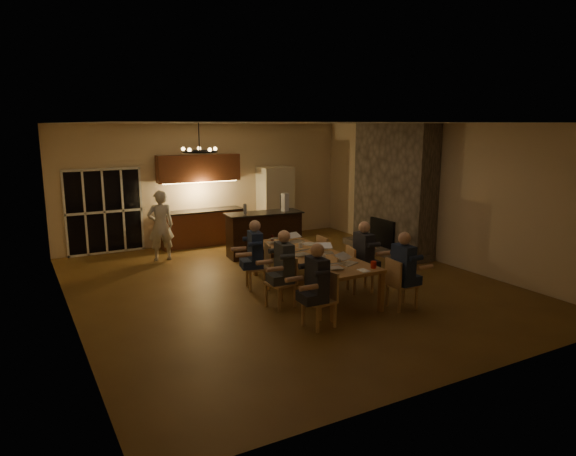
# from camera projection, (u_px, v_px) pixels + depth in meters

# --- Properties ---
(floor) EXTENTS (9.00, 9.00, 0.00)m
(floor) POSITION_uv_depth(u_px,v_px,m) (287.00, 285.00, 10.32)
(floor) COLOR brown
(floor) RESTS_ON ground
(back_wall) EXTENTS (8.00, 0.04, 3.20)m
(back_wall) POSITION_uv_depth(u_px,v_px,m) (207.00, 184.00, 13.88)
(back_wall) COLOR beige
(back_wall) RESTS_ON ground
(left_wall) EXTENTS (0.04, 9.00, 3.20)m
(left_wall) POSITION_uv_depth(u_px,v_px,m) (64.00, 226.00, 8.10)
(left_wall) COLOR beige
(left_wall) RESTS_ON ground
(right_wall) EXTENTS (0.04, 9.00, 3.20)m
(right_wall) POSITION_uv_depth(u_px,v_px,m) (439.00, 193.00, 11.90)
(right_wall) COLOR beige
(right_wall) RESTS_ON ground
(ceiling) EXTENTS (8.00, 9.00, 0.04)m
(ceiling) POSITION_uv_depth(u_px,v_px,m) (287.00, 122.00, 9.68)
(ceiling) COLOR white
(ceiling) RESTS_ON back_wall
(french_doors) EXTENTS (1.86, 0.08, 2.10)m
(french_doors) POSITION_uv_depth(u_px,v_px,m) (104.00, 212.00, 12.67)
(french_doors) COLOR black
(french_doors) RESTS_ON ground
(fireplace) EXTENTS (0.58, 2.50, 3.20)m
(fireplace) POSITION_uv_depth(u_px,v_px,m) (394.00, 189.00, 12.78)
(fireplace) COLOR #695D53
(fireplace) RESTS_ON ground
(kitchenette) EXTENTS (2.24, 0.68, 2.40)m
(kitchenette) POSITION_uv_depth(u_px,v_px,m) (201.00, 200.00, 13.54)
(kitchenette) COLOR maroon
(kitchenette) RESTS_ON ground
(refrigerator) EXTENTS (0.90, 0.68, 2.00)m
(refrigerator) POSITION_uv_depth(u_px,v_px,m) (275.00, 202.00, 14.58)
(refrigerator) COLOR beige
(refrigerator) RESTS_ON ground
(dining_table) EXTENTS (1.10, 3.11, 0.75)m
(dining_table) POSITION_uv_depth(u_px,v_px,m) (311.00, 273.00, 9.86)
(dining_table) COLOR #AE7F45
(dining_table) RESTS_ON ground
(bar_island) EXTENTS (1.92, 0.84, 1.08)m
(bar_island) POSITION_uv_depth(u_px,v_px,m) (264.00, 234.00, 12.53)
(bar_island) COLOR black
(bar_island) RESTS_ON ground
(chair_left_near) EXTENTS (0.50, 0.50, 0.89)m
(chair_left_near) POSITION_uv_depth(u_px,v_px,m) (319.00, 300.00, 8.11)
(chair_left_near) COLOR tan
(chair_left_near) RESTS_ON ground
(chair_left_mid) EXTENTS (0.52, 0.52, 0.89)m
(chair_left_mid) POSITION_uv_depth(u_px,v_px,m) (280.00, 283.00, 9.01)
(chair_left_mid) COLOR tan
(chair_left_mid) RESTS_ON ground
(chair_left_far) EXTENTS (0.53, 0.53, 0.89)m
(chair_left_far) POSITION_uv_depth(u_px,v_px,m) (258.00, 267.00, 10.01)
(chair_left_far) COLOR tan
(chair_left_far) RESTS_ON ground
(chair_right_near) EXTENTS (0.47, 0.47, 0.89)m
(chair_right_near) POSITION_uv_depth(u_px,v_px,m) (402.00, 284.00, 8.96)
(chair_right_near) COLOR tan
(chair_right_near) RESTS_ON ground
(chair_right_mid) EXTENTS (0.54, 0.54, 0.89)m
(chair_right_mid) POSITION_uv_depth(u_px,v_px,m) (360.00, 269.00, 9.84)
(chair_right_mid) COLOR tan
(chair_right_mid) RESTS_ON ground
(chair_right_far) EXTENTS (0.47, 0.47, 0.89)m
(chair_right_far) POSITION_uv_depth(u_px,v_px,m) (330.00, 257.00, 10.78)
(chair_right_far) COLOR tan
(chair_right_far) RESTS_ON ground
(person_left_near) EXTENTS (0.62, 0.62, 1.38)m
(person_left_near) POSITION_uv_depth(u_px,v_px,m) (317.00, 286.00, 8.02)
(person_left_near) COLOR #25272F
(person_left_near) RESTS_ON ground
(person_right_near) EXTENTS (0.61, 0.61, 1.38)m
(person_right_near) POSITION_uv_depth(u_px,v_px,m) (403.00, 271.00, 8.84)
(person_right_near) COLOR navy
(person_right_near) RESTS_ON ground
(person_left_mid) EXTENTS (0.65, 0.65, 1.38)m
(person_left_mid) POSITION_uv_depth(u_px,v_px,m) (284.00, 269.00, 8.99)
(person_left_mid) COLOR #3D4348
(person_left_mid) RESTS_ON ground
(person_right_mid) EXTENTS (0.63, 0.63, 1.38)m
(person_right_mid) POSITION_uv_depth(u_px,v_px,m) (363.00, 257.00, 9.80)
(person_right_mid) COLOR #25272F
(person_right_mid) RESTS_ON ground
(person_left_far) EXTENTS (0.71, 0.71, 1.38)m
(person_left_far) POSITION_uv_depth(u_px,v_px,m) (255.00, 255.00, 9.92)
(person_left_far) COLOR navy
(person_left_far) RESTS_ON ground
(standing_person) EXTENTS (0.63, 0.43, 1.67)m
(standing_person) POSITION_uv_depth(u_px,v_px,m) (161.00, 226.00, 12.07)
(standing_person) COLOR silver
(standing_person) RESTS_ON ground
(chandelier) EXTENTS (0.56, 0.56, 0.03)m
(chandelier) POSITION_uv_depth(u_px,v_px,m) (199.00, 152.00, 8.15)
(chandelier) COLOR black
(chandelier) RESTS_ON ceiling
(laptop_a) EXTENTS (0.37, 0.34, 0.23)m
(laptop_a) POSITION_uv_depth(u_px,v_px,m) (333.00, 262.00, 8.76)
(laptop_a) COLOR silver
(laptop_a) RESTS_ON dining_table
(laptop_b) EXTENTS (0.40, 0.38, 0.23)m
(laptop_b) POSITION_uv_depth(u_px,v_px,m) (348.00, 258.00, 9.06)
(laptop_b) COLOR silver
(laptop_b) RESTS_ON dining_table
(laptop_c) EXTENTS (0.36, 0.32, 0.23)m
(laptop_c) POSITION_uv_depth(u_px,v_px,m) (301.00, 249.00, 9.67)
(laptop_c) COLOR silver
(laptop_c) RESTS_ON dining_table
(laptop_d) EXTENTS (0.40, 0.38, 0.23)m
(laptop_d) POSITION_uv_depth(u_px,v_px,m) (325.00, 247.00, 9.81)
(laptop_d) COLOR silver
(laptop_d) RESTS_ON dining_table
(laptop_e) EXTENTS (0.34, 0.31, 0.23)m
(laptop_e) POSITION_uv_depth(u_px,v_px,m) (275.00, 237.00, 10.68)
(laptop_e) COLOR silver
(laptop_e) RESTS_ON dining_table
(laptop_f) EXTENTS (0.35, 0.31, 0.23)m
(laptop_f) POSITION_uv_depth(u_px,v_px,m) (296.00, 237.00, 10.76)
(laptop_f) COLOR silver
(laptop_f) RESTS_ON dining_table
(mug_front) EXTENTS (0.09, 0.09, 0.10)m
(mug_front) POSITION_uv_depth(u_px,v_px,m) (324.00, 257.00, 9.38)
(mug_front) COLOR white
(mug_front) RESTS_ON dining_table
(mug_mid) EXTENTS (0.08, 0.08, 0.10)m
(mug_mid) POSITION_uv_depth(u_px,v_px,m) (301.00, 245.00, 10.27)
(mug_mid) COLOR white
(mug_mid) RESTS_ON dining_table
(mug_back) EXTENTS (0.09, 0.09, 0.10)m
(mug_back) POSITION_uv_depth(u_px,v_px,m) (279.00, 245.00, 10.25)
(mug_back) COLOR white
(mug_back) RESTS_ON dining_table
(redcup_near) EXTENTS (0.10, 0.10, 0.12)m
(redcup_near) POSITION_uv_depth(u_px,v_px,m) (374.00, 265.00, 8.80)
(redcup_near) COLOR #B51A0C
(redcup_near) RESTS_ON dining_table
(redcup_mid) EXTENTS (0.09, 0.09, 0.12)m
(redcup_mid) POSITION_uv_depth(u_px,v_px,m) (280.00, 250.00, 9.86)
(redcup_mid) COLOR #B51A0C
(redcup_mid) RESTS_ON dining_table
(can_silver) EXTENTS (0.07, 0.07, 0.12)m
(can_silver) POSITION_uv_depth(u_px,v_px,m) (339.00, 259.00, 9.17)
(can_silver) COLOR #B2B2B7
(can_silver) RESTS_ON dining_table
(can_cola) EXTENTS (0.07, 0.07, 0.12)m
(can_cola) POSITION_uv_depth(u_px,v_px,m) (272.00, 238.00, 10.91)
(can_cola) COLOR #3F0F0C
(can_cola) RESTS_ON dining_table
(can_right) EXTENTS (0.06, 0.06, 0.12)m
(can_right) POSITION_uv_depth(u_px,v_px,m) (319.00, 246.00, 10.16)
(can_right) COLOR #B2B2B7
(can_right) RESTS_ON dining_table
(plate_near) EXTENTS (0.26, 0.26, 0.02)m
(plate_near) POSITION_uv_depth(u_px,v_px,m) (343.00, 257.00, 9.54)
(plate_near) COLOR white
(plate_near) RESTS_ON dining_table
(plate_left) EXTENTS (0.24, 0.24, 0.02)m
(plate_left) POSITION_uv_depth(u_px,v_px,m) (325.00, 267.00, 8.86)
(plate_left) COLOR white
(plate_left) RESTS_ON dining_table
(plate_far) EXTENTS (0.28, 0.28, 0.02)m
(plate_far) POSITION_uv_depth(u_px,v_px,m) (309.00, 244.00, 10.55)
(plate_far) COLOR white
(plate_far) RESTS_ON dining_table
(notepad) EXTENTS (0.15, 0.21, 0.01)m
(notepad) POSITION_uv_depth(u_px,v_px,m) (364.00, 270.00, 8.65)
(notepad) COLOR white
(notepad) RESTS_ON dining_table
(bar_bottle) EXTENTS (0.08, 0.08, 0.24)m
(bar_bottle) POSITION_uv_depth(u_px,v_px,m) (245.00, 209.00, 12.19)
(bar_bottle) COLOR #99999E
(bar_bottle) RESTS_ON bar_island
(bar_blender) EXTENTS (0.17, 0.17, 0.45)m
(bar_blender) POSITION_uv_depth(u_px,v_px,m) (285.00, 202.00, 12.54)
(bar_blender) COLOR silver
(bar_blender) RESTS_ON bar_island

